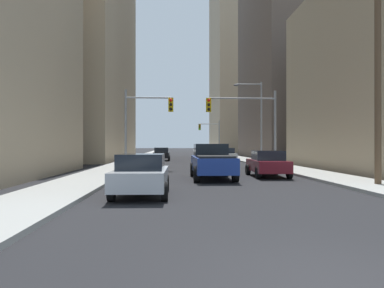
{
  "coord_description": "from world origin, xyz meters",
  "views": [
    {
      "loc": [
        -2.1,
        -4.66,
        1.85
      ],
      "look_at": [
        0.0,
        37.22,
        1.94
      ],
      "focal_mm": 34.58,
      "sensor_mm": 36.0,
      "label": 1
    }
  ],
  "objects": [
    {
      "name": "ground_plane",
      "position": [
        0.0,
        0.0,
        0.0
      ],
      "size": [
        400.0,
        400.0,
        0.0
      ],
      "primitive_type": "plane",
      "color": "black"
    },
    {
      "name": "building_right_far_highrise",
      "position": [
        18.89,
        91.71,
        23.44
      ],
      "size": [
        20.81,
        25.34,
        46.88
      ],
      "primitive_type": "cube",
      "color": "tan",
      "rests_on": "ground"
    },
    {
      "name": "traffic_signal_near_left",
      "position": [
        -4.14,
        23.27,
        4.04
      ],
      "size": [
        3.67,
        0.44,
        6.0
      ],
      "color": "gray",
      "rests_on": "ground"
    },
    {
      "name": "sedan_white",
      "position": [
        3.32,
        33.58,
        0.77
      ],
      "size": [
        1.95,
        4.23,
        1.52
      ],
      "color": "white",
      "rests_on": "ground"
    },
    {
      "name": "sidewalk_right",
      "position": [
        6.5,
        50.0,
        0.07
      ],
      "size": [
        2.81,
        160.0,
        0.15
      ],
      "primitive_type": "cube",
      "color": "#9E9E99",
      "rests_on": "ground"
    },
    {
      "name": "street_lamp_right",
      "position": [
        5.37,
        28.18,
        4.56
      ],
      "size": [
        2.61,
        0.32,
        7.5
      ],
      "color": "gray",
      "rests_on": "ground"
    },
    {
      "name": "sidewalk_left",
      "position": [
        -6.5,
        50.0,
        0.07
      ],
      "size": [
        2.81,
        160.0,
        0.15
      ],
      "primitive_type": "cube",
      "color": "#9E9E99",
      "rests_on": "ground"
    },
    {
      "name": "sedan_silver",
      "position": [
        -3.26,
        8.76,
        0.77
      ],
      "size": [
        1.95,
        4.24,
        1.52
      ],
      "color": "#B7BABF",
      "rests_on": "ground"
    },
    {
      "name": "traffic_signal_near_right",
      "position": [
        3.33,
        23.28,
        4.12
      ],
      "size": [
        5.41,
        0.44,
        6.0
      ],
      "color": "gray",
      "rests_on": "ground"
    },
    {
      "name": "building_right_mid_block",
      "position": [
        19.4,
        46.72,
        16.43
      ],
      "size": [
        21.13,
        21.44,
        32.87
      ],
      "primitive_type": "cube",
      "color": "#66564C",
      "rests_on": "ground"
    },
    {
      "name": "sedan_maroon",
      "position": [
        3.32,
        16.38,
        0.77
      ],
      "size": [
        1.95,
        4.26,
        1.52
      ],
      "color": "maroon",
      "rests_on": "ground"
    },
    {
      "name": "building_left_mid_office",
      "position": [
        -20.89,
        44.49,
        14.03
      ],
      "size": [
        24.7,
        28.04,
        28.06
      ],
      "primitive_type": "cube",
      "color": "tan",
      "rests_on": "ground"
    },
    {
      "name": "pickup_truck_blue",
      "position": [
        -0.01,
        15.3,
        0.93
      ],
      "size": [
        2.2,
        5.41,
        1.9
      ],
      "color": "navy",
      "rests_on": "ground"
    },
    {
      "name": "utility_pole_right",
      "position": [
        6.78,
        10.96,
        5.21
      ],
      "size": [
        2.2,
        0.28,
        9.86
      ],
      "color": "brown",
      "rests_on": "ground"
    },
    {
      "name": "traffic_signal_far_right",
      "position": [
        4.16,
        57.99,
        4.03
      ],
      "size": [
        3.63,
        0.44,
        6.0
      ],
      "color": "gray",
      "rests_on": "ground"
    },
    {
      "name": "sedan_black",
      "position": [
        -3.48,
        38.61,
        0.77
      ],
      "size": [
        1.95,
        4.23,
        1.52
      ],
      "color": "black",
      "rests_on": "ground"
    }
  ]
}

